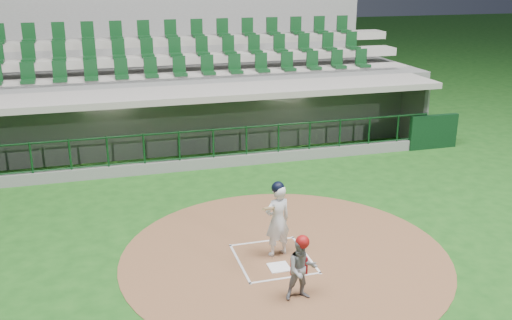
{
  "coord_description": "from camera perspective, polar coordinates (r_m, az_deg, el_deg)",
  "views": [
    {
      "loc": [
        -3.38,
        -10.81,
        5.97
      ],
      "look_at": [
        0.44,
        2.6,
        1.3
      ],
      "focal_mm": 40.0,
      "sensor_mm": 36.0,
      "label": 1
    }
  ],
  "objects": [
    {
      "name": "dirt_circle",
      "position": [
        12.72,
        2.9,
        -9.48
      ],
      "size": [
        7.2,
        7.2,
        0.01
      ],
      "primitive_type": "cylinder",
      "color": "brown",
      "rests_on": "ground"
    },
    {
      "name": "home_plate",
      "position": [
        12.21,
        2.31,
        -10.66
      ],
      "size": [
        0.43,
        0.43,
        0.02
      ],
      "primitive_type": "cube",
      "color": "white",
      "rests_on": "dirt_circle"
    },
    {
      "name": "catcher",
      "position": [
        10.9,
        4.59,
        -10.71
      ],
      "size": [
        0.62,
        0.5,
        1.32
      ],
      "color": "gray",
      "rests_on": "dirt_circle"
    },
    {
      "name": "batter",
      "position": [
        12.34,
        2.17,
        -5.89
      ],
      "size": [
        0.87,
        0.9,
        1.72
      ],
      "color": "silver",
      "rests_on": "dirt_circle"
    },
    {
      "name": "ground",
      "position": [
        12.81,
        1.32,
        -9.28
      ],
      "size": [
        120.0,
        120.0,
        0.0
      ],
      "primitive_type": "plane",
      "color": "#184A15",
      "rests_on": "ground"
    },
    {
      "name": "batter_box_chalk",
      "position": [
        12.54,
        1.73,
        -9.82
      ],
      "size": [
        1.55,
        1.8,
        0.01
      ],
      "color": "silver",
      "rests_on": "ground"
    },
    {
      "name": "dugout_structure",
      "position": [
        19.6,
        -5.43,
        3.6
      ],
      "size": [
        16.4,
        3.7,
        3.0
      ],
      "color": "slate",
      "rests_on": "ground"
    },
    {
      "name": "seating_deck",
      "position": [
        22.45,
        -6.93,
        6.7
      ],
      "size": [
        17.0,
        6.72,
        5.15
      ],
      "color": "slate",
      "rests_on": "ground"
    }
  ]
}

